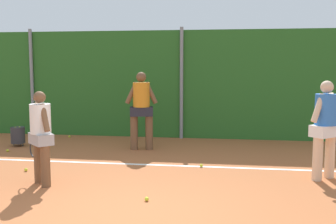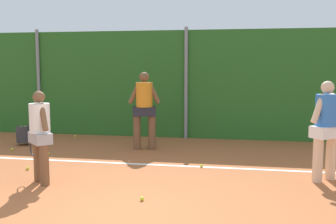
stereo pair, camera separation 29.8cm
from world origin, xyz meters
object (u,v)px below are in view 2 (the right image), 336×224
tennis_ball_6 (202,166)px  player_backcourt_far (144,106)px  tennis_ball_1 (75,136)px  tennis_ball_3 (142,199)px  tennis_ball_5 (48,153)px  player_foreground_near (40,132)px  tennis_ball_7 (27,168)px  ball_hopper (23,134)px  player_midcourt (326,125)px  tennis_ball_2 (12,149)px

tennis_ball_6 → player_backcourt_far: bearing=135.5°
tennis_ball_1 → tennis_ball_6: same height
tennis_ball_3 → tennis_ball_5: bearing=137.1°
player_foreground_near → tennis_ball_6: size_ratio=24.98×
tennis_ball_7 → ball_hopper: bearing=121.5°
tennis_ball_3 → ball_hopper: bearing=138.1°
tennis_ball_1 → player_foreground_near: bearing=-73.7°
player_backcourt_far → tennis_ball_7: 3.19m
player_foreground_near → tennis_ball_1: size_ratio=24.98×
ball_hopper → tennis_ball_1: 1.63m
player_midcourt → tennis_ball_7: size_ratio=27.52×
tennis_ball_3 → tennis_ball_6: same height
player_backcourt_far → tennis_ball_1: player_backcourt_far is taller
player_foreground_near → player_backcourt_far: player_backcourt_far is taller
tennis_ball_2 → tennis_ball_6: 4.83m
tennis_ball_2 → tennis_ball_6: (4.76, -0.80, 0.00)m
tennis_ball_7 → tennis_ball_1: bearing=99.0°
tennis_ball_1 → tennis_ball_7: same height
player_midcourt → tennis_ball_5: size_ratio=27.52×
player_midcourt → tennis_ball_7: 5.80m
player_backcourt_far → tennis_ball_2: (-3.17, -0.75, -1.05)m
player_foreground_near → tennis_ball_7: size_ratio=24.98×
player_midcourt → tennis_ball_5: 6.12m
player_midcourt → tennis_ball_2: player_midcourt is taller
tennis_ball_7 → player_backcourt_far: bearing=52.4°
player_backcourt_far → tennis_ball_6: bearing=-55.8°
tennis_ball_5 → player_foreground_near: bearing=-65.9°
player_backcourt_far → player_midcourt: bearing=-39.8°
tennis_ball_3 → tennis_ball_6: 2.33m
tennis_ball_3 → tennis_ball_6: (0.71, 2.22, 0.00)m
tennis_ball_2 → tennis_ball_3: size_ratio=1.00×
player_backcourt_far → tennis_ball_5: 2.54m
ball_hopper → tennis_ball_2: 0.75m
player_foreground_near → tennis_ball_7: player_foreground_near is taller
player_midcourt → tennis_ball_5: player_midcourt is taller
tennis_ball_3 → tennis_ball_5: 4.02m
tennis_ball_5 → tennis_ball_3: bearing=-42.9°
tennis_ball_5 → tennis_ball_6: size_ratio=1.00×
ball_hopper → player_backcourt_far: bearing=1.0°
tennis_ball_3 → player_midcourt: bearing=29.2°
tennis_ball_2 → tennis_ball_7: bearing=-50.8°
tennis_ball_6 → ball_hopper: bearing=162.9°
tennis_ball_3 → player_foreground_near: bearing=163.3°
ball_hopper → tennis_ball_7: bearing=-58.5°
player_foreground_near → tennis_ball_1: 4.75m
player_midcourt → player_backcourt_far: player_backcourt_far is taller
player_foreground_near → tennis_ball_3: size_ratio=24.98×
tennis_ball_3 → tennis_ball_5: size_ratio=1.00×
tennis_ball_5 → tennis_ball_6: (3.66, -0.52, 0.00)m
player_midcourt → tennis_ball_3: player_midcourt is taller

